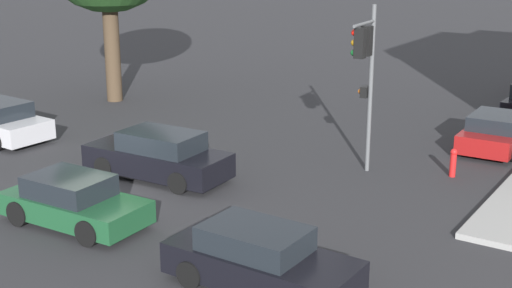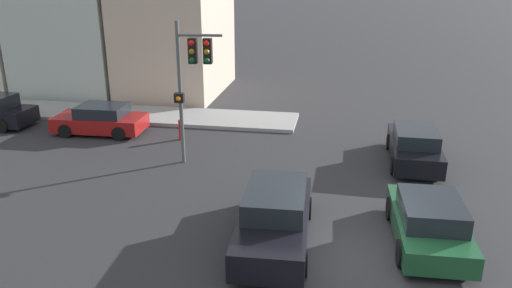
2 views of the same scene
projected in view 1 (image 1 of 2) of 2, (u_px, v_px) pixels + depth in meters
name	position (u px, v px, depth m)	size (l,w,h in m)	color
ground_plane	(98.00, 195.00, 20.97)	(300.00, 300.00, 0.00)	#28282B
traffic_signal	(365.00, 60.00, 21.76)	(0.64, 1.78, 5.34)	#515456
crossing_car_0	(260.00, 260.00, 15.26)	(4.27, 1.88, 1.41)	black
crossing_car_2	(158.00, 156.00, 22.30)	(4.76, 2.05, 1.52)	black
crossing_car_3	(74.00, 202.00, 18.71)	(4.04, 1.98, 1.34)	#194728
parked_car_0	(496.00, 132.00, 25.38)	(2.01, 4.03, 1.30)	maroon
fire_hydrant	(453.00, 162.00, 22.48)	(0.22, 0.22, 0.92)	red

